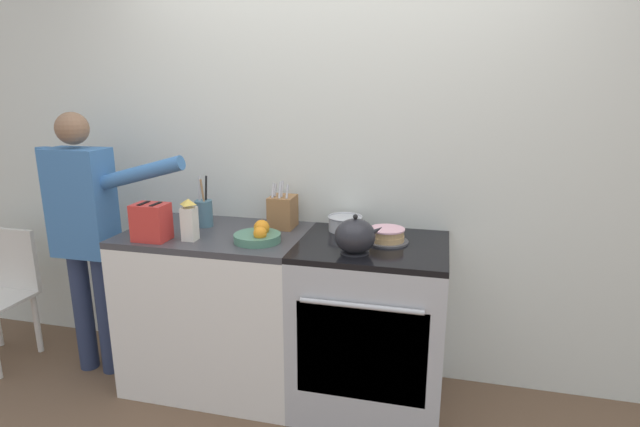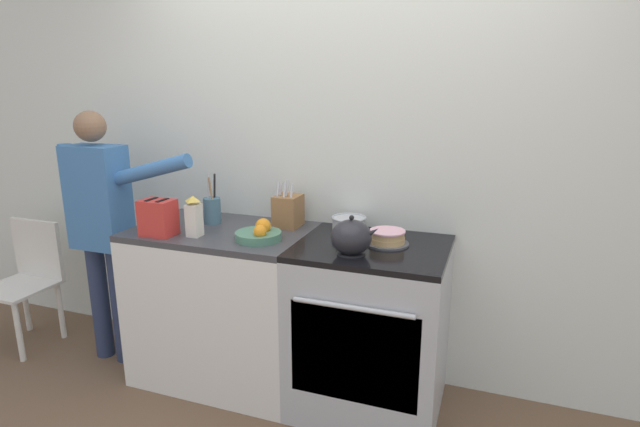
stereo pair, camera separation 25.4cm
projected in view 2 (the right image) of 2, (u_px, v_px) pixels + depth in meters
name	position (u px, v px, depth m)	size (l,w,h in m)	color
wall_back	(346.00, 157.00, 2.82)	(8.00, 0.04, 2.60)	silver
counter_cabinet	(225.00, 303.00, 2.92)	(0.99, 0.65, 0.91)	white
stove_range	(370.00, 327.00, 2.63)	(0.76, 0.68, 0.91)	#B7BABF
layer_cake	(387.00, 238.00, 2.52)	(0.22, 0.22, 0.07)	#4C4C51
tea_kettle	(352.00, 237.00, 2.37)	(0.24, 0.20, 0.19)	#232328
mixing_bowl	(349.00, 224.00, 2.75)	(0.19, 0.19, 0.08)	#B7BABF
knife_block	(288.00, 211.00, 2.83)	(0.14, 0.16, 0.27)	olive
utensil_crock	(212.00, 210.00, 2.91)	(0.10, 0.10, 0.29)	#477084
fruit_bowl	(259.00, 234.00, 2.60)	(0.24, 0.24, 0.11)	#4C7F66
toaster	(158.00, 218.00, 2.67)	(0.19, 0.13, 0.20)	red
milk_carton	(194.00, 217.00, 2.64)	(0.07, 0.07, 0.22)	white
person_baker	(102.00, 218.00, 2.98)	(0.91, 0.20, 1.56)	#283351
dining_chair	(28.00, 275.00, 3.33)	(0.40, 0.40, 0.82)	silver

